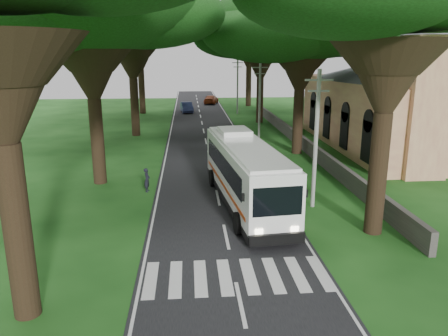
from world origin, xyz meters
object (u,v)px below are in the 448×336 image
(pole_mid, at_px, (260,100))
(distant_car_c, at_px, (211,99))
(pole_far, at_px, (238,85))
(church, at_px, (399,96))
(coach_bus, at_px, (245,172))
(distant_car_b, at_px, (187,107))
(pole_near, at_px, (316,137))
(pedestrian, at_px, (147,180))

(pole_mid, bearing_deg, distant_car_c, 95.35)
(pole_mid, bearing_deg, pole_far, 90.00)
(church, height_order, distant_car_c, church)
(pole_mid, xyz_separation_m, coach_bus, (-3.96, -19.30, -2.16))
(pole_mid, height_order, coach_bus, pole_mid)
(pole_mid, distance_m, distant_car_b, 23.88)
(pole_near, bearing_deg, coach_bus, 170.03)
(distant_car_b, bearing_deg, distant_car_c, 62.66)
(pole_mid, distance_m, distant_car_c, 33.95)
(pole_far, height_order, pedestrian, pole_far)
(distant_car_c, bearing_deg, pedestrian, 94.70)
(pole_near, xyz_separation_m, coach_bus, (-3.96, 0.70, -2.16))
(pole_near, xyz_separation_m, distant_car_b, (-7.45, 42.44, -3.39))
(pole_near, bearing_deg, distant_car_c, 93.36)
(church, bearing_deg, pole_far, 116.82)
(coach_bus, height_order, distant_car_b, coach_bus)
(church, distance_m, pole_far, 27.41)
(pole_near, height_order, distant_car_c, pole_near)
(distant_car_b, distance_m, pedestrian, 38.82)
(pole_mid, bearing_deg, coach_bus, -101.61)
(coach_bus, bearing_deg, pedestrian, 147.84)
(church, height_order, pole_far, church)
(distant_car_c, bearing_deg, distant_car_b, 81.53)
(church, xyz_separation_m, distant_car_b, (-19.81, 26.89, -4.12))
(distant_car_b, xyz_separation_m, pedestrian, (-2.58, -38.73, 0.01))
(church, xyz_separation_m, pole_mid, (-12.36, 4.45, -0.73))
(church, bearing_deg, pole_mid, 160.19)
(pole_far, xyz_separation_m, distant_car_c, (-3.15, 13.63, -3.42))
(church, xyz_separation_m, pole_far, (-12.36, 24.45, -0.73))
(distant_car_b, bearing_deg, church, -59.95)
(coach_bus, bearing_deg, pole_mid, 72.60)
(distant_car_b, relative_size, pedestrian, 2.90)
(church, distance_m, pole_mid, 13.16)
(pole_far, bearing_deg, distant_car_b, 161.89)
(coach_bus, xyz_separation_m, distant_car_c, (0.82, 52.93, -1.27))
(pole_far, distance_m, coach_bus, 39.56)
(pole_near, xyz_separation_m, pole_mid, (0.00, 20.00, 0.00))
(church, height_order, pole_mid, church)
(church, height_order, coach_bus, church)
(church, xyz_separation_m, pole_near, (-12.36, -15.55, -0.73))
(pole_near, relative_size, distant_car_b, 1.74)
(pedestrian, bearing_deg, distant_car_b, 4.16)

